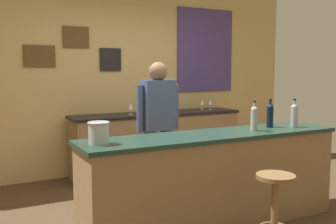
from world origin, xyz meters
TOP-DOWN VIEW (x-y plane):
  - ground_plane at (0.00, 0.00)m, footprint 10.00×10.00m
  - back_wall at (0.03, 2.03)m, footprint 6.00×0.09m
  - bar_counter at (0.00, -0.40)m, footprint 2.69×0.60m
  - side_counter at (0.40, 1.65)m, footprint 2.59×0.56m
  - bartender at (-0.20, 0.42)m, footprint 0.52×0.21m
  - bar_stool at (0.09, -1.15)m, footprint 0.32×0.32m
  - wine_bottle_a at (0.44, -0.45)m, footprint 0.07×0.07m
  - wine_bottle_b at (0.76, -0.34)m, footprint 0.07×0.07m
  - wine_bottle_c at (0.99, -0.46)m, footprint 0.07×0.07m
  - ice_bucket at (-1.16, -0.40)m, footprint 0.19×0.19m
  - wine_glass_a at (-0.05, 1.59)m, footprint 0.07×0.07m
  - wine_glass_b at (0.15, 1.65)m, footprint 0.07×0.07m
  - wine_glass_c at (0.26, 1.72)m, footprint 0.07×0.07m
  - wine_glass_d at (1.25, 1.75)m, footprint 0.07×0.07m
  - wine_glass_e at (1.36, 1.68)m, footprint 0.07×0.07m

SIDE VIEW (x-z plane):
  - ground_plane at x=0.00m, z-range 0.00..0.00m
  - side_counter at x=0.40m, z-range 0.00..0.90m
  - bar_stool at x=0.09m, z-range 0.12..0.80m
  - bar_counter at x=0.00m, z-range 0.00..0.92m
  - bartender at x=-0.20m, z-range 0.13..1.75m
  - wine_glass_a at x=-0.05m, z-range 0.93..1.09m
  - wine_glass_b at x=0.15m, z-range 0.93..1.09m
  - wine_glass_c at x=0.26m, z-range 0.93..1.09m
  - wine_glass_d at x=1.25m, z-range 0.93..1.09m
  - wine_glass_e at x=1.36m, z-range 0.93..1.09m
  - ice_bucket at x=-1.16m, z-range 0.92..1.11m
  - wine_bottle_a at x=0.44m, z-range 0.90..1.21m
  - wine_bottle_b at x=0.76m, z-range 0.90..1.21m
  - wine_bottle_c at x=0.99m, z-range 0.90..1.21m
  - back_wall at x=0.03m, z-range 0.02..2.82m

